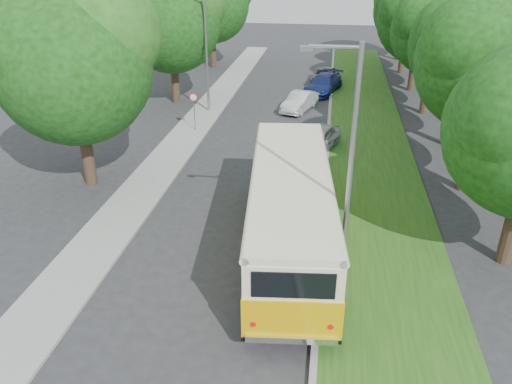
# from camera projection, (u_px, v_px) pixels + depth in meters

# --- Properties ---
(ground) EXTENTS (120.00, 120.00, 0.00)m
(ground) POSITION_uv_depth(u_px,v_px,m) (228.00, 239.00, 19.43)
(ground) COLOR #2C2C2E
(ground) RESTS_ON ground
(curb) EXTENTS (0.20, 70.00, 0.15)m
(curb) POSITION_uv_depth(u_px,v_px,m) (325.00, 188.00, 23.35)
(curb) COLOR gray
(curb) RESTS_ON ground
(grass_verge) EXTENTS (4.50, 70.00, 0.13)m
(grass_verge) POSITION_uv_depth(u_px,v_px,m) (376.00, 191.00, 23.03)
(grass_verge) COLOR #254D14
(grass_verge) RESTS_ON ground
(sidewalk) EXTENTS (2.20, 70.00, 0.12)m
(sidewalk) POSITION_uv_depth(u_px,v_px,m) (153.00, 177.00, 24.48)
(sidewalk) COLOR gray
(sidewalk) RESTS_ON ground
(treeline) EXTENTS (24.27, 41.91, 9.46)m
(treeline) POSITION_uv_depth(u_px,v_px,m) (329.00, 20.00, 32.32)
(treeline) COLOR #332319
(treeline) RESTS_ON ground
(lamppost_near) EXTENTS (1.71, 0.16, 8.00)m
(lamppost_near) POSITION_uv_depth(u_px,v_px,m) (347.00, 168.00, 14.71)
(lamppost_near) COLOR gray
(lamppost_near) RESTS_ON ground
(lamppost_far) EXTENTS (1.71, 0.16, 7.50)m
(lamppost_far) POSITION_uv_depth(u_px,v_px,m) (205.00, 51.00, 32.42)
(lamppost_far) COLOR gray
(lamppost_far) RESTS_ON ground
(warning_sign) EXTENTS (0.56, 0.10, 2.50)m
(warning_sign) POSITION_uv_depth(u_px,v_px,m) (194.00, 104.00, 29.89)
(warning_sign) COLOR gray
(warning_sign) RESTS_ON ground
(vintage_bus) EXTENTS (3.92, 11.22, 3.26)m
(vintage_bus) POSITION_uv_depth(u_px,v_px,m) (290.00, 212.00, 17.97)
(vintage_bus) COLOR #E8AF07
(vintage_bus) RESTS_ON ground
(car_silver) EXTENTS (2.92, 4.35, 1.38)m
(car_silver) POSITION_uv_depth(u_px,v_px,m) (317.00, 140.00, 27.38)
(car_silver) COLOR #ADAEB2
(car_silver) RESTS_ON ground
(car_white) EXTENTS (2.50, 4.07, 1.27)m
(car_white) POSITION_uv_depth(u_px,v_px,m) (300.00, 102.00, 34.27)
(car_white) COLOR silver
(car_white) RESTS_ON ground
(car_blue) EXTENTS (3.24, 5.13, 1.39)m
(car_blue) POSITION_uv_depth(u_px,v_px,m) (324.00, 84.00, 38.42)
(car_blue) COLOR navy
(car_blue) RESTS_ON ground
(car_grey) EXTENTS (2.48, 4.67, 1.25)m
(car_grey) POSITION_uv_depth(u_px,v_px,m) (325.00, 76.00, 40.95)
(car_grey) COLOR #53555A
(car_grey) RESTS_ON ground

